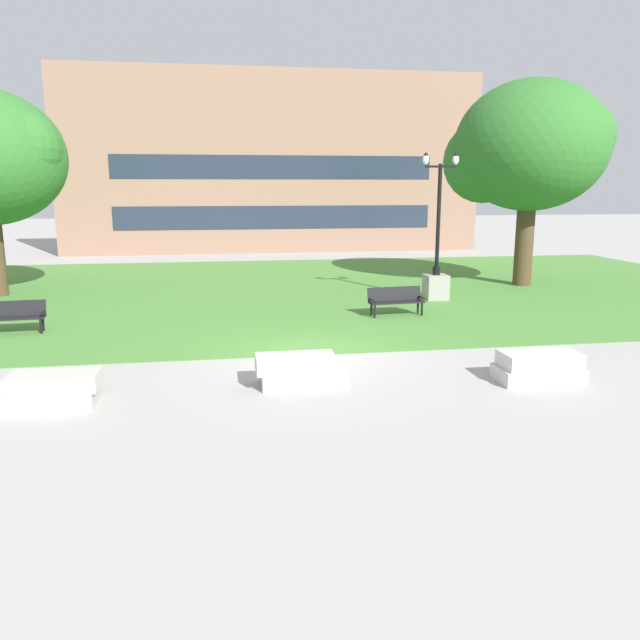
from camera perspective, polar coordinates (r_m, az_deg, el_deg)
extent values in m
plane|color=#A3A09B|center=(15.39, -0.82, -3.28)|extent=(140.00, 140.00, 0.00)
cube|color=#4C8438|center=(25.11, -4.09, 2.77)|extent=(40.00, 20.00, 0.02)
cube|color=#B2ADA3|center=(13.00, -23.68, -6.54)|extent=(1.80, 0.90, 0.32)
cube|color=#BBB6AB|center=(12.87, -23.17, -5.19)|extent=(1.66, 0.83, 0.32)
cube|color=#B2ADA3|center=(13.17, -1.47, -5.25)|extent=(1.80, 0.90, 0.32)
cube|color=#BBB6AB|center=(13.06, -2.26, -3.94)|extent=(1.66, 0.83, 0.32)
cube|color=#BCB7B2|center=(14.20, 19.31, -4.65)|extent=(1.80, 0.90, 0.32)
cube|color=beige|center=(14.12, 19.44, -3.40)|extent=(1.66, 0.83, 0.32)
cube|color=black|center=(19.51, -26.43, 0.13)|extent=(1.83, 0.58, 0.05)
cube|color=black|center=(19.71, -26.34, 0.93)|extent=(1.80, 0.26, 0.46)
cube|color=black|center=(19.32, -24.04, 0.60)|extent=(0.09, 0.40, 0.04)
cylinder|color=black|center=(19.24, -24.15, -0.52)|extent=(0.07, 0.07, 0.41)
cylinder|color=black|center=(19.55, -23.98, -0.32)|extent=(0.07, 0.07, 0.41)
cube|color=black|center=(20.07, 7.04, 1.63)|extent=(1.83, 0.61, 0.05)
cube|color=black|center=(20.25, 6.80, 2.39)|extent=(1.80, 0.29, 0.46)
cube|color=black|center=(19.76, 4.78, 1.86)|extent=(0.10, 0.40, 0.04)
cube|color=black|center=(20.36, 9.25, 2.06)|extent=(0.10, 0.40, 0.04)
cylinder|color=black|center=(19.69, 5.02, 0.78)|extent=(0.07, 0.07, 0.41)
cylinder|color=black|center=(20.27, 9.30, 0.99)|extent=(0.07, 0.07, 0.41)
cylinder|color=black|center=(19.98, 4.72, 0.95)|extent=(0.07, 0.07, 0.41)
cylinder|color=black|center=(20.56, 8.94, 1.16)|extent=(0.07, 0.07, 0.41)
cube|color=gray|center=(23.27, 10.54, 2.99)|extent=(0.80, 0.80, 0.90)
cylinder|color=black|center=(23.18, 10.59, 4.45)|extent=(0.28, 0.28, 0.30)
cylinder|color=black|center=(23.01, 10.77, 8.95)|extent=(0.14, 0.14, 3.94)
cube|color=black|center=(22.99, 10.96, 13.61)|extent=(1.10, 0.08, 0.08)
ellipsoid|color=white|center=(22.82, 9.65, 14.27)|extent=(0.22, 0.22, 0.36)
cone|color=black|center=(22.83, 9.66, 14.76)|extent=(0.20, 0.20, 0.13)
ellipsoid|color=white|center=(23.19, 12.30, 14.13)|extent=(0.22, 0.22, 0.36)
cone|color=black|center=(23.20, 12.33, 14.62)|extent=(0.20, 0.20, 0.13)
sphere|color=#2D6B28|center=(25.44, -25.74, 13.92)|extent=(2.88, 2.88, 2.88)
cylinder|color=#4C3823|center=(27.37, 18.20, 7.19)|extent=(0.74, 0.74, 3.98)
ellipsoid|color=#2D6B28|center=(27.33, 18.72, 14.85)|extent=(6.09, 6.09, 5.17)
sphere|color=#2D6B28|center=(27.14, 14.80, 13.82)|extent=(3.35, 3.35, 3.35)
sphere|color=#2D6B28|center=(27.55, 22.28, 15.21)|extent=(3.04, 3.04, 3.04)
cube|color=#8E6B56|center=(39.36, -4.18, 14.14)|extent=(25.84, 1.00, 10.94)
cube|color=#232D3D|center=(38.87, -4.03, 9.34)|extent=(19.38, 0.03, 1.40)
cube|color=#232D3D|center=(38.84, -4.10, 13.77)|extent=(19.38, 0.03, 1.40)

